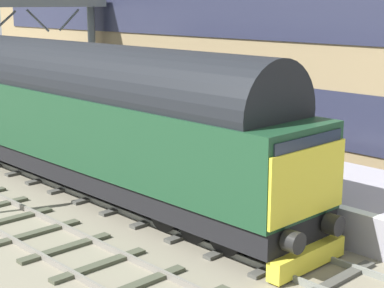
% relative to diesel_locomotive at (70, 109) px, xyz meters
% --- Properties ---
extents(ground_plane, '(140.00, 140.00, 0.00)m').
position_rel_diesel_locomotive_xyz_m(ground_plane, '(-0.00, -4.73, -2.49)').
color(ground_plane, gray).
rests_on(ground_plane, ground).
extents(track_main, '(2.50, 60.00, 0.15)m').
position_rel_diesel_locomotive_xyz_m(track_main, '(-0.00, -4.73, -2.43)').
color(track_main, slate).
rests_on(track_main, ground).
extents(track_adjacent_west, '(2.50, 60.00, 0.15)m').
position_rel_diesel_locomotive_xyz_m(track_adjacent_west, '(-3.29, -4.73, -2.43)').
color(track_adjacent_west, slate).
rests_on(track_adjacent_west, ground).
extents(station_platform, '(4.00, 44.00, 1.01)m').
position_rel_diesel_locomotive_xyz_m(station_platform, '(3.60, -4.73, -1.99)').
color(station_platform, '#9896A2').
rests_on(station_platform, ground).
extents(station_building, '(5.91, 41.58, 10.63)m').
position_rel_diesel_locomotive_xyz_m(station_building, '(9.94, -2.52, 2.83)').
color(station_building, '#907B55').
rests_on(station_building, ground).
extents(diesel_locomotive, '(2.74, 19.20, 4.68)m').
position_rel_diesel_locomotive_xyz_m(diesel_locomotive, '(0.00, 0.00, 0.00)').
color(diesel_locomotive, black).
rests_on(diesel_locomotive, ground).
extents(platform_number_sign, '(0.10, 0.44, 1.78)m').
position_rel_diesel_locomotive_xyz_m(platform_number_sign, '(1.87, -7.91, -0.28)').
color(platform_number_sign, slate).
rests_on(platform_number_sign, station_platform).
extents(waiting_passenger, '(0.36, 0.51, 1.64)m').
position_rel_diesel_locomotive_xyz_m(waiting_passenger, '(3.77, -4.38, -0.49)').
color(waiting_passenger, '#2B2440').
rests_on(waiting_passenger, station_platform).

